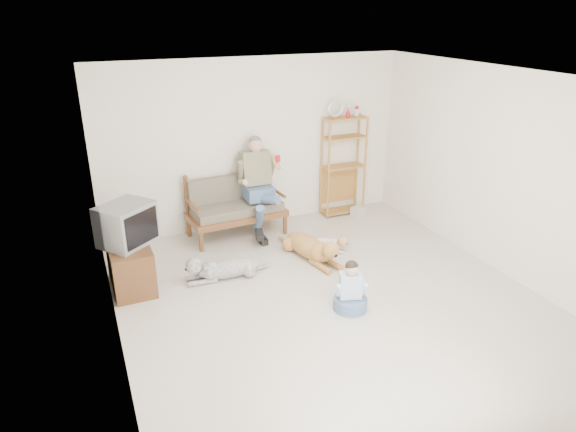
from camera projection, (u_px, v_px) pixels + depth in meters
name	position (u px, v px, depth m)	size (l,w,h in m)	color
floor	(332.00, 301.00, 6.36)	(5.50, 5.50, 0.00)	silver
ceiling	(340.00, 78.00, 5.33)	(5.50, 5.50, 0.00)	white
wall_back	(255.00, 144.00, 8.19)	(5.00, 5.00, 0.00)	white
wall_front	(524.00, 329.00, 3.51)	(5.00, 5.00, 0.00)	white
wall_left	(106.00, 235.00, 4.94)	(5.50, 5.50, 0.00)	white
wall_right	(504.00, 174.00, 6.75)	(5.50, 5.50, 0.00)	white
loveseat	(235.00, 205.00, 8.09)	(1.55, 0.81, 0.95)	brown
man	(260.00, 193.00, 7.94)	(0.59, 0.84, 1.37)	slate
etagere	(343.00, 165.00, 8.75)	(0.76, 0.33, 2.00)	#9F6732
book_stack	(358.00, 211.00, 8.94)	(0.24, 0.17, 0.15)	white
tv_stand	(130.00, 266.00, 6.59)	(0.52, 0.91, 0.60)	brown
crt_tv	(127.00, 224.00, 6.41)	(0.81, 0.79, 0.53)	slate
wall_outlet	(182.00, 217.00, 8.12)	(0.12, 0.02, 0.08)	silver
golden_retriever	(312.00, 248.00, 7.37)	(0.53, 1.36, 0.42)	#B6773F
shaggy_dog	(221.00, 268.00, 6.85)	(1.24, 0.31, 0.37)	white
terrier	(332.00, 244.00, 7.66)	(0.52, 0.53, 0.25)	silver
child	(350.00, 292.00, 6.13)	(0.41, 0.41, 0.64)	slate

